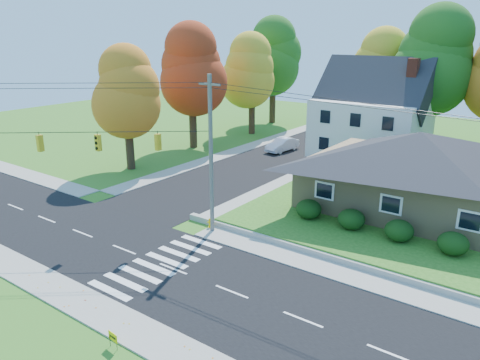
{
  "coord_description": "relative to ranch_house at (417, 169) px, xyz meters",
  "views": [
    {
      "loc": [
        16.38,
        -16.26,
        12.3
      ],
      "look_at": [
        -1.33,
        8.0,
        2.81
      ],
      "focal_mm": 35.0,
      "sensor_mm": 36.0,
      "label": 1
    }
  ],
  "objects": [
    {
      "name": "yard_sign",
      "position": [
        -5.29,
        -22.28,
        -2.75
      ],
      "size": [
        0.58,
        0.09,
        0.72
      ],
      "color": "black",
      "rests_on": "ground"
    },
    {
      "name": "fire_hydrant",
      "position": [
        -9.94,
        -10.49,
        -2.93
      ],
      "size": [
        0.39,
        0.31,
        0.7
      ],
      "color": "#FFBB04",
      "rests_on": "ground"
    },
    {
      "name": "tree_west_3",
      "position": [
        -27.0,
        24.0,
        5.85
      ],
      "size": [
        7.84,
        7.84,
        14.6
      ],
      "color": "#3F2A19",
      "rests_on": "ground"
    },
    {
      "name": "sidewalk_south",
      "position": [
        -8.0,
        -21.0,
        -3.23
      ],
      "size": [
        90.0,
        2.0,
        0.08
      ],
      "primitive_type": "cube",
      "color": "#9C9A90",
      "rests_on": "ground"
    },
    {
      "name": "traffic_infrastructure",
      "position": [
        -8.15,
        -14.65,
        1.88
      ],
      "size": [
        38.1,
        10.66,
        10.0
      ],
      "color": "#666059",
      "rests_on": "ground"
    },
    {
      "name": "tree_west_1",
      "position": [
        -26.0,
        6.0,
        5.2
      ],
      "size": [
        7.28,
        7.28,
        13.56
      ],
      "color": "#3F2A19",
      "rests_on": "ground"
    },
    {
      "name": "hedge_row",
      "position": [
        -0.5,
        -6.2,
        -2.13
      ],
      "size": [
        10.7,
        1.7,
        1.27
      ],
      "color": "#163A10",
      "rests_on": "lawn"
    },
    {
      "name": "ground",
      "position": [
        -8.0,
        -16.0,
        -3.27
      ],
      "size": [
        120.0,
        120.0,
        0.0
      ],
      "primitive_type": "plane",
      "color": "#3D7923"
    },
    {
      "name": "sidewalk_north",
      "position": [
        -8.0,
        -11.0,
        -3.23
      ],
      "size": [
        90.0,
        2.0,
        0.08
      ],
      "primitive_type": "cube",
      "color": "#9C9A90",
      "rests_on": "ground"
    },
    {
      "name": "tree_west_2",
      "position": [
        -25.0,
        16.0,
        4.54
      ],
      "size": [
        6.72,
        6.72,
        12.51
      ],
      "color": "#3F2A19",
      "rests_on": "ground"
    },
    {
      "name": "colonial_house",
      "position": [
        -7.96,
        12.0,
        1.32
      ],
      "size": [
        10.4,
        8.4,
        9.6
      ],
      "color": "silver",
      "rests_on": "lawn"
    },
    {
      "name": "tree_lot_1",
      "position": [
        -4.0,
        17.0,
        6.35
      ],
      "size": [
        7.84,
        7.84,
        14.6
      ],
      "color": "#3F2A19",
      "rests_on": "lawn"
    },
    {
      "name": "tree_lot_0",
      "position": [
        -10.0,
        18.0,
        5.04
      ],
      "size": [
        6.72,
        6.72,
        12.51
      ],
      "color": "#3F2A19",
      "rests_on": "lawn"
    },
    {
      "name": "tree_west_0",
      "position": [
        -25.0,
        -4.0,
        3.89
      ],
      "size": [
        6.16,
        6.16,
        11.47
      ],
      "color": "#3F2A19",
      "rests_on": "ground"
    },
    {
      "name": "ranch_house",
      "position": [
        0.0,
        0.0,
        0.0
      ],
      "size": [
        14.6,
        10.6,
        5.4
      ],
      "color": "tan",
      "rests_on": "lawn"
    },
    {
      "name": "white_car",
      "position": [
        -16.99,
        10.23,
        -2.53
      ],
      "size": [
        1.92,
        4.45,
        1.42
      ],
      "primitive_type": "imported",
      "rotation": [
        0.0,
        0.0,
        -0.1
      ],
      "color": "silver",
      "rests_on": "road_cross"
    },
    {
      "name": "road_main",
      "position": [
        -8.0,
        -16.0,
        -3.26
      ],
      "size": [
        90.0,
        8.0,
        0.02
      ],
      "primitive_type": "cube",
      "color": "black",
      "rests_on": "ground"
    },
    {
      "name": "road_cross",
      "position": [
        -16.0,
        10.0,
        -3.25
      ],
      "size": [
        8.0,
        44.0,
        0.02
      ],
      "primitive_type": "cube",
      "color": "black",
      "rests_on": "ground"
    }
  ]
}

